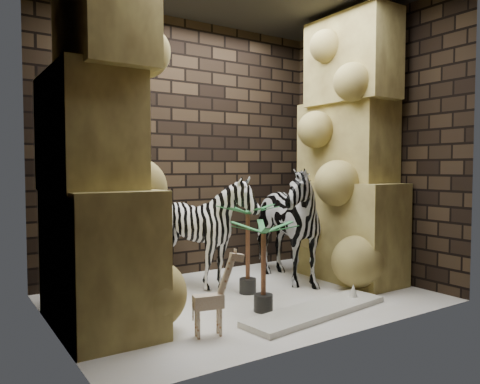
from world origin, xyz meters
TOP-DOWN VIEW (x-y plane):
  - floor at (0.00, 0.00)m, footprint 3.50×3.50m
  - wall_back at (0.00, 1.25)m, footprint 3.50×0.00m
  - wall_front at (0.00, -1.25)m, footprint 3.50×0.00m
  - wall_left at (-1.75, 0.00)m, footprint 0.00×3.00m
  - wall_right at (1.75, 0.00)m, footprint 0.00×3.00m
  - rock_pillar_left at (-1.40, 0.00)m, footprint 0.68×1.30m
  - rock_pillar_right at (1.42, 0.00)m, footprint 0.58×1.25m
  - zebra_right at (0.70, 0.36)m, footprint 0.84×1.34m
  - zebra_left at (-0.15, 0.54)m, footprint 1.31×1.44m
  - giraffe_toy at (-0.79, -0.70)m, footprint 0.36×0.18m
  - palm_front at (0.12, 0.12)m, footprint 0.36×0.36m
  - palm_back at (-0.09, -0.44)m, footprint 0.36×0.36m
  - surfboard at (0.26, -0.74)m, footprint 1.54×0.56m

SIDE VIEW (x-z plane):
  - floor at x=0.00m, z-range 0.00..0.00m
  - surfboard at x=0.26m, z-range 0.00..0.05m
  - giraffe_toy at x=-0.79m, z-range 0.00..0.67m
  - palm_back at x=-0.09m, z-range 0.00..0.81m
  - palm_front at x=0.12m, z-range 0.00..0.92m
  - zebra_left at x=-0.15m, z-range 0.00..1.08m
  - zebra_right at x=0.70m, z-range 0.00..1.50m
  - wall_back at x=0.00m, z-range -0.25..3.25m
  - wall_front at x=0.00m, z-range -0.25..3.25m
  - wall_left at x=-1.75m, z-range 0.00..3.00m
  - wall_right at x=1.75m, z-range 0.00..3.00m
  - rock_pillar_left at x=-1.40m, z-range 0.00..3.00m
  - rock_pillar_right at x=1.42m, z-range 0.00..3.00m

